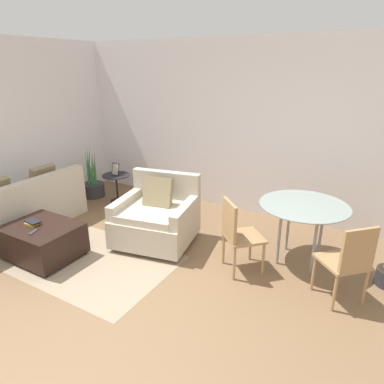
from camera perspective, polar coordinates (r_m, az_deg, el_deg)
The scene contains 15 objects.
ground_plane at distance 3.62m, azimuth -13.51°, elevation -20.36°, with size 20.00×20.00×0.00m, color brown.
wall_back at distance 5.62m, azimuth 8.65°, elevation 10.36°, with size 12.00×0.06×2.75m.
wall_left at distance 6.21m, azimuth -26.38°, elevation 9.45°, with size 0.06×12.00×2.75m.
area_rug at distance 4.66m, azimuth -17.17°, elevation -10.64°, with size 2.22×1.43×0.01m.
couch at distance 5.73m, azimuth -26.67°, elevation -2.76°, with size 0.83×1.91×0.89m.
armchair at distance 4.74m, azimuth -5.90°, elevation -4.31°, with size 1.16×1.11×0.92m.
ottoman at distance 4.80m, azimuth -23.57°, elevation -7.32°, with size 0.89×0.71×0.44m.
book_stack at distance 4.79m, azimuth -25.00°, elevation -4.61°, with size 0.22×0.15×0.05m.
tv_remote_primary at distance 4.57m, azimuth -24.94°, elevation -6.04°, with size 0.09×0.16×0.01m.
potted_plant at distance 6.69m, azimuth -16.19°, elevation 1.07°, with size 0.41×0.41×0.99m.
side_table at distance 6.27m, azimuth -12.46°, elevation 1.55°, with size 0.49×0.49×0.50m.
picture_frame at distance 6.20m, azimuth -12.63°, elevation 3.73°, with size 0.15×0.07×0.21m.
dining_table at distance 4.34m, azimuth 18.06°, elevation -3.14°, with size 1.06×1.06×0.76m.
dining_chair_near_left at distance 4.03m, azimuth 7.51°, elevation -6.56°, with size 0.59×0.59×0.90m.
dining_chair_near_right at distance 3.81m, azimuth 24.67°, elevation -10.13°, with size 0.59×0.59×0.90m.
Camera 1 is at (2.01, -1.90, 2.33)m, focal length 32.00 mm.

